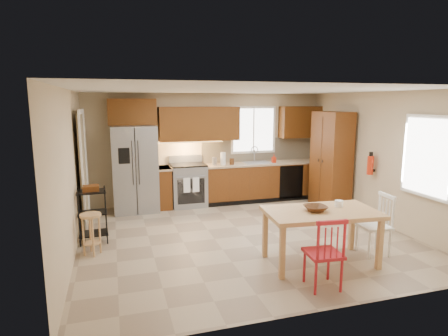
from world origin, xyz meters
The scene contains 33 objects.
floor centered at (0.00, 0.00, 0.00)m, with size 5.50×5.50×0.00m, color tan.
ceiling centered at (0.00, 0.00, 2.50)m, with size 5.50×5.00×0.02m, color silver.
wall_back centered at (0.00, 2.50, 1.25)m, with size 5.50×0.02×2.50m, color #CCB793.
wall_front centered at (0.00, -2.50, 1.25)m, with size 5.50×0.02×2.50m, color #CCB793.
wall_left centered at (-2.75, 0.00, 1.25)m, with size 0.02×5.00×2.50m, color #CCB793.
wall_right centered at (2.75, 0.00, 1.25)m, with size 0.02×5.00×2.50m, color #CCB793.
refrigerator centered at (-1.70, 2.12, 0.91)m, with size 0.92×0.75×1.82m, color gray.
range_stove centered at (-0.55, 2.19, 0.46)m, with size 0.76×0.63×0.92m, color gray.
base_cabinet_narrow centered at (-1.10, 2.20, 0.45)m, with size 0.30×0.60×0.90m, color brown.
base_cabinet_run centered at (1.29, 2.20, 0.45)m, with size 2.92×0.60×0.90m, color brown.
dishwasher centered at (1.85, 1.91, 0.45)m, with size 0.60×0.02×0.78m, color black.
backsplash centered at (1.29, 2.48, 1.18)m, with size 2.92×0.03×0.55m, color #C7B796.
upper_over_fridge centered at (-1.70, 2.33, 2.10)m, with size 1.00×0.35×0.55m, color #613210.
upper_left_block centered at (-0.25, 2.33, 1.83)m, with size 1.80×0.35×0.75m, color #613210.
upper_right_block centered at (2.25, 2.33, 1.83)m, with size 1.00×0.35×0.75m, color #613210.
window_back centered at (1.10, 2.48, 1.65)m, with size 1.12×0.04×1.12m, color white.
sink centered at (1.10, 2.20, 0.86)m, with size 0.62×0.46×0.16m, color gray.
undercab_glow centered at (-0.55, 2.30, 1.43)m, with size 1.60×0.30×0.01m, color #FFBF66.
soap_bottle centered at (1.48, 2.10, 1.00)m, with size 0.09×0.09×0.19m, color red.
paper_towel centered at (0.25, 2.15, 1.04)m, with size 0.12×0.12×0.28m, color white.
canister_steel centered at (0.05, 2.15, 0.99)m, with size 0.11×0.11×0.18m, color gray.
canister_wood centered at (0.45, 2.12, 0.97)m, with size 0.10×0.10×0.14m, color #533216.
pantry centered at (2.43, 1.20, 1.05)m, with size 0.50×0.95×2.10m, color brown.
fire_extinguisher centered at (2.63, 0.15, 1.10)m, with size 0.12×0.12×0.36m, color red.
window_right centered at (2.68, -1.15, 1.45)m, with size 0.04×1.02×1.32m, color white.
doorway centered at (-2.67, 1.30, 1.05)m, with size 0.04×0.95×2.10m, color #8C7A59.
dining_table centered at (0.68, -1.35, 0.39)m, with size 1.59×0.89×0.77m, color tan, non-canonical shape.
chair_red centered at (0.33, -2.00, 0.47)m, with size 0.44×0.44×0.93m, color #B21B24, non-canonical shape.
chair_white centered at (1.63, -1.30, 0.47)m, with size 0.44×0.44×0.93m, color white, non-canonical shape.
table_bowl centered at (0.58, -1.35, 0.78)m, with size 0.32×0.32×0.08m, color #533216.
table_jar centered at (1.02, -1.25, 0.81)m, with size 0.12×0.12×0.14m, color white.
bar_stool centered at (-2.50, -0.08, 0.32)m, with size 0.31×0.31×0.64m, color tan, non-canonical shape.
utility_cart centered at (-2.50, 0.44, 0.46)m, with size 0.46×0.36×0.92m, color black, non-canonical shape.
Camera 1 is at (-2.12, -5.86, 2.32)m, focal length 30.00 mm.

